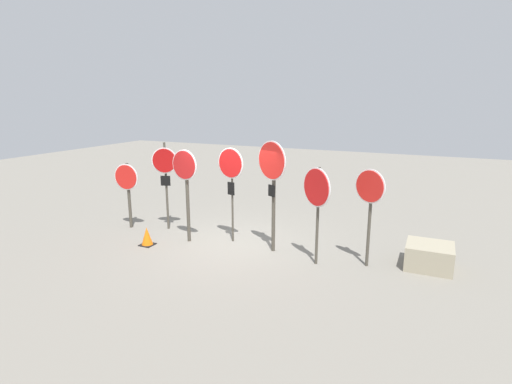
{
  "coord_description": "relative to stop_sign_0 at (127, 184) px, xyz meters",
  "views": [
    {
      "loc": [
        4.62,
        -8.67,
        3.7
      ],
      "look_at": [
        0.67,
        0.0,
        1.46
      ],
      "focal_mm": 28.0,
      "sensor_mm": 36.0,
      "label": 1
    }
  ],
  "objects": [
    {
      "name": "stop_sign_1",
      "position": [
        1.09,
        0.35,
        0.45
      ],
      "size": [
        0.69,
        0.27,
        2.51
      ],
      "rotation": [
        0.0,
        0.0,
        0.34
      ],
      "color": "#474238",
      "rests_on": "ground"
    },
    {
      "name": "ground_plane",
      "position": [
        3.37,
        0.05,
        -1.31
      ],
      "size": [
        40.0,
        40.0,
        0.0
      ],
      "primitive_type": "plane",
      "color": "gray"
    },
    {
      "name": "stop_sign_3",
      "position": [
        3.26,
        0.2,
        0.59
      ],
      "size": [
        0.78,
        0.19,
        2.5
      ],
      "rotation": [
        0.0,
        0.0,
        -0.2
      ],
      "color": "#474238",
      "rests_on": "ground"
    },
    {
      "name": "stop_sign_0",
      "position": [
        0.0,
        0.0,
        0.0
      ],
      "size": [
        0.75,
        0.18,
        1.91
      ],
      "rotation": [
        0.0,
        0.0,
        0.12
      ],
      "color": "#474238",
      "rests_on": "ground"
    },
    {
      "name": "stop_sign_5",
      "position": [
        5.67,
        -0.32,
        0.35
      ],
      "size": [
        0.74,
        0.52,
        2.25
      ],
      "rotation": [
        0.0,
        0.0,
        -0.6
      ],
      "color": "#474238",
      "rests_on": "ground"
    },
    {
      "name": "stop_sign_4",
      "position": [
        4.48,
        0.01,
        0.61
      ],
      "size": [
        0.86,
        0.43,
        2.74
      ],
      "rotation": [
        0.0,
        0.0,
        -0.45
      ],
      "color": "#474238",
      "rests_on": "ground"
    },
    {
      "name": "stop_sign_2",
      "position": [
        2.2,
        -0.27,
        0.38
      ],
      "size": [
        0.78,
        0.19,
        2.45
      ],
      "rotation": [
        0.0,
        0.0,
        -0.12
      ],
      "color": "#474238",
      "rests_on": "ground"
    },
    {
      "name": "storage_crate",
      "position": [
        8.05,
        0.55,
        -1.04
      ],
      "size": [
        0.99,
        0.93,
        0.55
      ],
      "color": "#9E937A",
      "rests_on": "ground"
    },
    {
      "name": "stop_sign_6",
      "position": [
        6.76,
        0.04,
        0.32
      ],
      "size": [
        0.68,
        0.36,
        2.23
      ],
      "rotation": [
        0.0,
        0.0,
        -0.46
      ],
      "color": "#474238",
      "rests_on": "ground"
    },
    {
      "name": "traffic_cone_0",
      "position": [
        1.39,
        -0.93,
        -1.08
      ],
      "size": [
        0.34,
        0.34,
        0.48
      ],
      "color": "black",
      "rests_on": "ground"
    }
  ]
}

